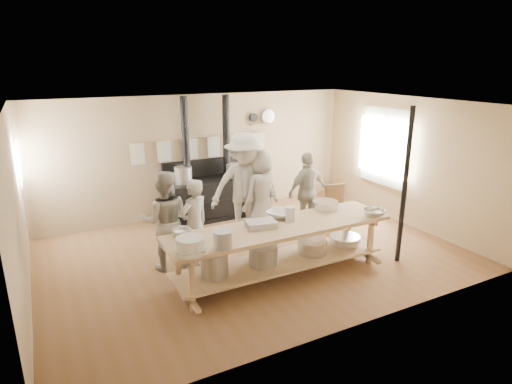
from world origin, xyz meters
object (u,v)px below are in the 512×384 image
cook_far_left (194,225)px  cook_center (261,192)px  cook_by_window (244,186)px  cook_right (307,191)px  chair (337,216)px  stove (209,194)px  prep_table (280,246)px  roasting_pan (261,224)px  cook_left (165,221)px

cook_far_left → cook_center: cook_center is taller
cook_far_left → cook_by_window: 1.57m
cook_far_left → cook_right: cook_right is taller
cook_center → cook_by_window: cook_by_window is taller
cook_by_window → chair: bearing=-5.2°
cook_center → chair: size_ratio=1.93×
cook_far_left → chair: size_ratio=1.71×
stove → prep_table: 3.02m
stove → cook_center: stove is taller
cook_right → roasting_pan: size_ratio=3.52×
cook_far_left → roasting_pan: size_ratio=3.37×
cook_right → cook_center: bearing=-18.5°
prep_table → chair: (2.07, 1.23, -0.26)m
cook_left → cook_right: bearing=-153.4°
cook_right → cook_by_window: (-1.27, 0.23, 0.22)m
cook_by_window → chair: size_ratio=2.29×
cook_center → prep_table: bearing=49.7°
roasting_pan → cook_far_left: bearing=134.7°
chair → roasting_pan: size_ratio=1.97×
cook_left → stove: bearing=-108.3°
cook_left → cook_by_window: (1.70, 0.62, 0.19)m
prep_table → chair: chair is taller
cook_center → roasting_pan: 1.81m
cook_far_left → chair: (3.13, 0.35, -0.49)m
chair → cook_left: bearing=-165.8°
roasting_pan → cook_by_window: bearing=72.3°
prep_table → cook_left: 1.86m
cook_center → cook_right: cook_center is taller
roasting_pan → prep_table: bearing=-17.6°
cook_by_window → cook_left: bearing=-150.4°
stove → chair: bearing=-40.9°
cook_left → chair: bearing=-158.7°
cook_center → roasting_pan: (-0.86, -1.59, 0.05)m
cook_left → roasting_pan: 1.56m
prep_table → cook_by_window: size_ratio=1.79×
cook_far_left → cook_right: 2.64m
prep_table → cook_right: (1.51, 1.49, 0.26)m
stove → cook_right: stove is taller
stove → cook_far_left: stove is taller
chair → stove: bearing=151.2°
prep_table → cook_right: bearing=44.7°
cook_by_window → stove: bearing=109.7°
cook_far_left → cook_by_window: (1.30, 0.84, 0.26)m
cook_center → chair: bearing=141.5°
cook_right → chair: size_ratio=1.78×
roasting_pan → stove: bearing=84.4°
stove → prep_table: bearing=-90.0°
cook_left → roasting_pan: bearing=158.8°
prep_table → chair: 2.42m
prep_table → cook_far_left: 1.40m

